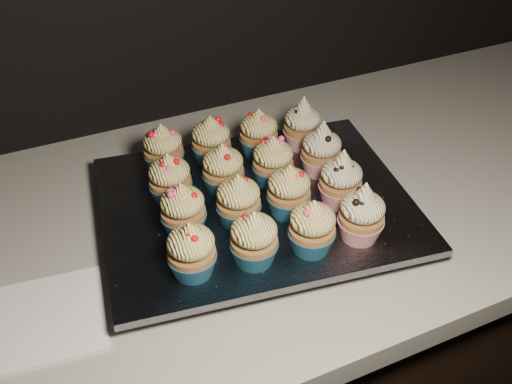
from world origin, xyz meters
TOP-DOWN VIEW (x-y plane):
  - cabinet at (0.00, 1.70)m, footprint 2.40×0.60m
  - worktop at (0.00, 1.70)m, footprint 2.44×0.64m
  - napkin at (-0.35, 1.59)m, footprint 0.16×0.16m
  - baking_tray at (-0.03, 1.66)m, footprint 0.46×0.37m
  - foil_lining at (-0.03, 1.66)m, footprint 0.50×0.41m
  - cupcake_0 at (-0.16, 1.56)m, footprint 0.06×0.06m
  - cupcake_1 at (-0.08, 1.55)m, footprint 0.06×0.06m
  - cupcake_2 at (-0.00, 1.54)m, footprint 0.06×0.06m
  - cupcake_3 at (0.07, 1.53)m, footprint 0.06×0.06m
  - cupcake_4 at (-0.15, 1.64)m, footprint 0.06×0.06m
  - cupcake_5 at (-0.07, 1.63)m, footprint 0.06×0.06m
  - cupcake_6 at (0.00, 1.62)m, footprint 0.06×0.06m
  - cupcake_7 at (0.08, 1.61)m, footprint 0.06×0.06m
  - cupcake_8 at (-0.14, 1.72)m, footprint 0.06×0.06m
  - cupcake_9 at (-0.06, 1.71)m, footprint 0.06×0.06m
  - cupcake_10 at (0.01, 1.69)m, footprint 0.06×0.06m
  - cupcake_11 at (0.09, 1.69)m, footprint 0.06×0.06m
  - cupcake_12 at (-0.13, 1.79)m, footprint 0.06×0.06m
  - cupcake_13 at (-0.05, 1.79)m, footprint 0.06×0.06m
  - cupcake_14 at (0.03, 1.77)m, footprint 0.06×0.06m
  - cupcake_15 at (0.10, 1.77)m, footprint 0.06×0.06m

SIDE VIEW (x-z plane):
  - cabinet at x=0.00m, z-range 0.00..0.86m
  - worktop at x=0.00m, z-range 0.86..0.90m
  - napkin at x=-0.35m, z-range 0.90..0.90m
  - baking_tray at x=-0.03m, z-range 0.90..0.92m
  - foil_lining at x=-0.03m, z-range 0.92..0.93m
  - cupcake_0 at x=-0.16m, z-range 0.93..1.01m
  - cupcake_1 at x=-0.08m, z-range 0.93..1.01m
  - cupcake_2 at x=0.00m, z-range 0.93..1.01m
  - cupcake_4 at x=-0.15m, z-range 0.93..1.01m
  - cupcake_5 at x=-0.07m, z-range 0.93..1.01m
  - cupcake_6 at x=0.00m, z-range 0.93..1.01m
  - cupcake_8 at x=-0.14m, z-range 0.93..1.01m
  - cupcake_9 at x=-0.06m, z-range 0.93..1.01m
  - cupcake_10 at x=0.01m, z-range 0.93..1.01m
  - cupcake_12 at x=-0.13m, z-range 0.93..1.01m
  - cupcake_13 at x=-0.05m, z-range 0.93..1.01m
  - cupcake_14 at x=0.03m, z-range 0.93..1.01m
  - cupcake_3 at x=0.07m, z-range 0.93..1.02m
  - cupcake_7 at x=0.08m, z-range 0.93..1.02m
  - cupcake_11 at x=0.09m, z-range 0.93..1.02m
  - cupcake_15 at x=0.10m, z-range 0.93..1.02m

